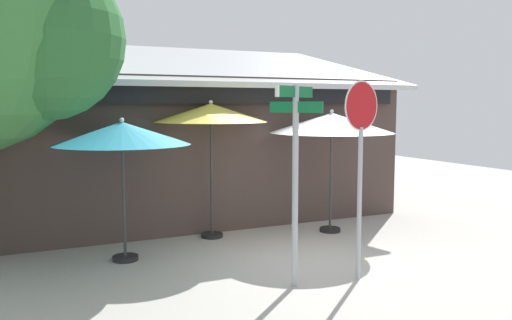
{
  "coord_description": "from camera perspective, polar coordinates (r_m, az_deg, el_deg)",
  "views": [
    {
      "loc": [
        -4.53,
        -8.03,
        2.67
      ],
      "look_at": [
        -0.22,
        1.2,
        1.6
      ],
      "focal_mm": 36.63,
      "sensor_mm": 36.0,
      "label": 1
    }
  ],
  "objects": [
    {
      "name": "patio_umbrella_ivory_right",
      "position": [
        10.99,
        8.25,
        3.96
      ],
      "size": [
        2.59,
        2.59,
        2.58
      ],
      "color": "black",
      "rests_on": "ground"
    },
    {
      "name": "stop_sign",
      "position": [
        8.0,
        11.36,
        1.83
      ],
      "size": [
        0.73,
        0.21,
        3.04
      ],
      "color": "#A8AAB2",
      "rests_on": "ground"
    },
    {
      "name": "cafe_building",
      "position": [
        13.27,
        -8.35,
        1.85
      ],
      "size": [
        9.93,
        5.73,
        4.39
      ],
      "color": "#473833",
      "rests_on": "ground"
    },
    {
      "name": "street_sign_post",
      "position": [
        7.6,
        4.29,
        -0.4
      ],
      "size": [
        0.85,
        0.8,
        2.96
      ],
      "color": "#A8AAB2",
      "rests_on": "ground"
    },
    {
      "name": "ground_plane",
      "position": [
        9.61,
        4.29,
        -10.46
      ],
      "size": [
        28.0,
        28.0,
        0.1
      ],
      "primitive_type": "cube",
      "color": "#ADA8A0"
    },
    {
      "name": "patio_umbrella_mustard_center",
      "position": [
        10.43,
        -4.95,
        5.03
      ],
      "size": [
        2.27,
        2.27,
        2.77
      ],
      "color": "black",
      "rests_on": "ground"
    },
    {
      "name": "patio_umbrella_teal_left",
      "position": [
        9.09,
        -14.41,
        2.72
      ],
      "size": [
        2.32,
        2.32,
        2.46
      ],
      "color": "black",
      "rests_on": "ground"
    }
  ]
}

